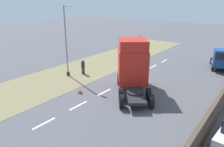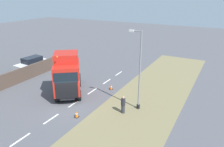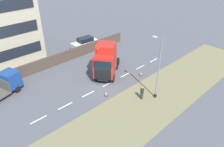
# 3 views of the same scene
# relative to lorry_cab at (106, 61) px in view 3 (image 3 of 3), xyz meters

# --- Properties ---
(ground_plane) EXTENTS (120.00, 120.00, 0.00)m
(ground_plane) POSITION_rel_lorry_cab_xyz_m (-1.53, 1.75, -2.30)
(ground_plane) COLOR #515156
(ground_plane) RESTS_ON ground
(grass_verge) EXTENTS (7.00, 44.00, 0.01)m
(grass_verge) POSITION_rel_lorry_cab_xyz_m (-7.53, 1.75, -2.30)
(grass_verge) COLOR olive
(grass_verge) RESTS_ON ground
(lane_markings) EXTENTS (0.16, 21.00, 0.00)m
(lane_markings) POSITION_rel_lorry_cab_xyz_m (-1.53, 1.05, -2.30)
(lane_markings) COLOR white
(lane_markings) RESTS_ON ground
(boundary_wall) EXTENTS (0.25, 24.00, 1.70)m
(boundary_wall) POSITION_rel_lorry_cab_xyz_m (7.47, 1.75, -1.45)
(boundary_wall) COLOR #4C3D33
(boundary_wall) RESTS_ON ground
(lorry_cab) EXTENTS (5.82, 6.57, 4.74)m
(lorry_cab) POSITION_rel_lorry_cab_xyz_m (0.00, 0.00, 0.00)
(lorry_cab) COLOR black
(lorry_cab) RESTS_ON ground
(flatbed_truck) EXTENTS (3.34, 5.37, 2.50)m
(flatbed_truck) POSITION_rel_lorry_cab_xyz_m (5.39, 10.79, -0.99)
(flatbed_truck) COLOR navy
(flatbed_truck) RESTS_ON ground
(parked_car) EXTENTS (2.16, 4.66, 2.01)m
(parked_car) POSITION_rel_lorry_cab_xyz_m (9.21, -3.64, -1.32)
(parked_car) COLOR silver
(parked_car) RESTS_ON ground
(lamp_post) EXTENTS (1.27, 0.30, 7.26)m
(lamp_post) POSITION_rel_lorry_cab_xyz_m (-7.32, -1.01, 1.09)
(lamp_post) COLOR black
(lamp_post) RESTS_ON ground
(pedestrian) EXTENTS (0.39, 0.39, 1.63)m
(pedestrian) POSITION_rel_lorry_cab_xyz_m (-6.50, 0.37, -1.51)
(pedestrian) COLOR #333338
(pedestrian) RESTS_ON ground
(traffic_cone_lead) EXTENTS (0.36, 0.36, 0.58)m
(traffic_cone_lead) POSITION_rel_lorry_cab_xyz_m (-3.10, -3.57, -2.02)
(traffic_cone_lead) COLOR black
(traffic_cone_lead) RESTS_ON ground
(traffic_cone_trailing) EXTENTS (0.36, 0.36, 0.58)m
(traffic_cone_trailing) POSITION_rel_lorry_cab_xyz_m (-3.28, 2.96, -2.02)
(traffic_cone_trailing) COLOR black
(traffic_cone_trailing) RESTS_ON ground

